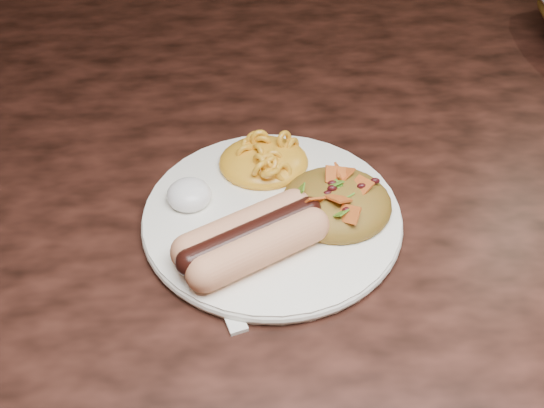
{
  "coord_description": "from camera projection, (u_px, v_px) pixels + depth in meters",
  "views": [
    {
      "loc": [
        -0.13,
        -0.55,
        1.17
      ],
      "look_at": [
        -0.11,
        -0.12,
        0.77
      ],
      "focal_mm": 42.0,
      "sensor_mm": 36.0,
      "label": 1
    }
  ],
  "objects": [
    {
      "name": "plate",
      "position": [
        272.0,
        217.0,
        0.59
      ],
      "size": [
        0.28,
        0.28,
        0.01
      ],
      "primitive_type": "cylinder",
      "rotation": [
        0.0,
        0.0,
        -0.2
      ],
      "color": "white",
      "rests_on": "table"
    },
    {
      "name": "fork",
      "position": [
        221.0,
        287.0,
        0.54
      ],
      "size": [
        0.06,
        0.13,
        0.0
      ],
      "primitive_type": "cube",
      "rotation": [
        0.0,
        0.0,
        0.3
      ],
      "color": "white",
      "rests_on": "table"
    },
    {
      "name": "table",
      "position": [
        353.0,
        201.0,
        0.76
      ],
      "size": [
        1.6,
        0.9,
        0.75
      ],
      "color": "#49221A",
      "rests_on": "floor"
    },
    {
      "name": "mac_and_cheese",
      "position": [
        264.0,
        152.0,
        0.63
      ],
      "size": [
        0.1,
        0.09,
        0.03
      ],
      "primitive_type": "ellipsoid",
      "rotation": [
        0.0,
        0.0,
        -0.07
      ],
      "color": "yellow",
      "rests_on": "plate"
    },
    {
      "name": "sour_cream",
      "position": [
        189.0,
        191.0,
        0.59
      ],
      "size": [
        0.06,
        0.06,
        0.03
      ],
      "primitive_type": "ellipsoid",
      "rotation": [
        0.0,
        0.0,
        -0.41
      ],
      "color": "white",
      "rests_on": "plate"
    },
    {
      "name": "hotdog",
      "position": [
        252.0,
        237.0,
        0.54
      ],
      "size": [
        0.11,
        0.11,
        0.03
      ],
      "rotation": [
        0.0,
        0.0,
        0.49
      ],
      "color": "#E1A574",
      "rests_on": "plate"
    },
    {
      "name": "taco_salad",
      "position": [
        337.0,
        195.0,
        0.58
      ],
      "size": [
        0.1,
        0.1,
        0.05
      ],
      "rotation": [
        0.0,
        0.0,
        0.17
      ],
      "color": "#AE4213",
      "rests_on": "plate"
    }
  ]
}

